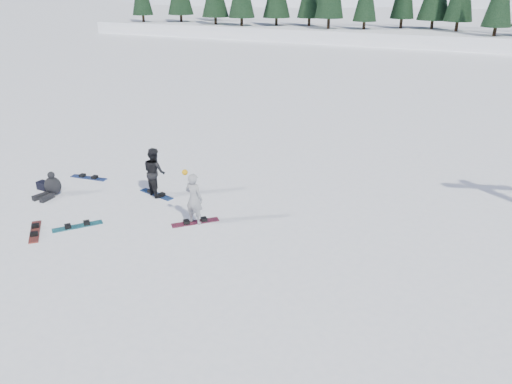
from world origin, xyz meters
TOP-DOWN VIEW (x-y plane):
  - ground at (0.00, 0.00)m, footprint 420.00×420.00m
  - alpine_backdrop at (-11.72, 189.17)m, footprint 412.50×227.00m
  - snowboarder_woman at (0.95, 0.64)m, footprint 0.63×0.44m
  - snowboarder_man at (-1.49, 1.97)m, footprint 1.05×0.97m
  - seated_rider at (-4.80, 0.36)m, footprint 0.67×1.05m
  - gear_bag at (-5.50, 0.62)m, footprint 0.47×0.33m
  - snowboard_woman at (0.95, 0.64)m, footprint 1.26×1.26m
  - snowboard_man at (-1.49, 1.97)m, footprint 1.52×0.61m
  - snowboard_loose_c at (-4.82, 2.18)m, footprint 1.52×0.46m
  - snowboard_loose_a at (-2.21, -1.15)m, footprint 1.16×1.34m
  - snowboard_loose_b at (-3.12, -1.98)m, footprint 1.24×1.28m

SIDE VIEW (x-z plane):
  - alpine_backdrop at x=-11.72m, z-range -40.57..12.63m
  - ground at x=0.00m, z-range 0.00..0.00m
  - snowboard_woman at x=0.95m, z-range 0.00..0.03m
  - snowboard_man at x=-1.49m, z-range 0.00..0.03m
  - snowboard_loose_c at x=-4.82m, z-range 0.00..0.03m
  - snowboard_loose_a at x=-2.21m, z-range 0.00..0.03m
  - snowboard_loose_b at x=-3.12m, z-range 0.00..0.03m
  - gear_bag at x=-5.50m, z-range 0.00..0.30m
  - seated_rider at x=-4.80m, z-range -0.10..0.77m
  - snowboarder_woman at x=0.95m, z-range -0.06..1.74m
  - snowboarder_man at x=-1.49m, z-range 0.00..1.75m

